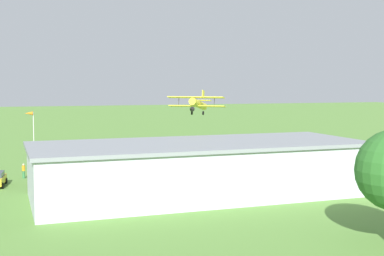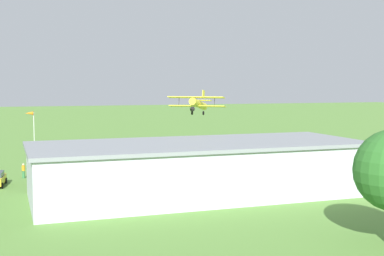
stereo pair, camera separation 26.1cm
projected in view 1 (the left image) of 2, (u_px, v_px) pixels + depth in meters
name	position (u px, v px, depth m)	size (l,w,h in m)	color
ground_plane	(155.00, 151.00, 89.58)	(400.00, 400.00, 0.00)	#568438
hangar	(200.00, 169.00, 53.99)	(33.73, 13.98, 5.41)	#B7BCC6
biplane	(198.00, 104.00, 85.76)	(8.62, 7.94, 4.02)	yellow
person_walking_on_apron	(24.00, 171.00, 63.83)	(0.54, 0.54, 1.78)	#33723F
person_by_parked_cars	(33.00, 179.00, 58.97)	(0.52, 0.52, 1.66)	#3F3F47
person_at_fence_line	(232.00, 161.00, 73.52)	(0.53, 0.53, 1.53)	orange
person_beside_truck	(266.00, 159.00, 74.34)	(0.52, 0.52, 1.60)	beige
person_near_hangar_door	(64.00, 171.00, 64.37)	(0.49, 0.49, 1.64)	navy
windsock	(30.00, 117.00, 88.69)	(1.46, 0.86, 6.74)	silver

